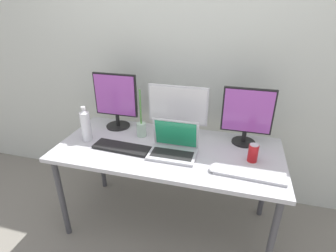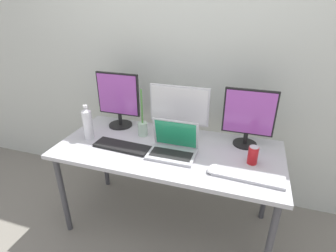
{
  "view_description": "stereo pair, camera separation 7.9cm",
  "coord_description": "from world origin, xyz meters",
  "views": [
    {
      "loc": [
        0.44,
        -1.61,
        1.72
      ],
      "look_at": [
        0.0,
        0.0,
        0.92
      ],
      "focal_mm": 28.0,
      "sensor_mm": 36.0,
      "label": 1
    },
    {
      "loc": [
        0.51,
        -1.59,
        1.72
      ],
      "look_at": [
        0.0,
        0.0,
        0.92
      ],
      "focal_mm": 28.0,
      "sensor_mm": 36.0,
      "label": 2
    }
  ],
  "objects": [
    {
      "name": "ground_plane",
      "position": [
        0.0,
        0.0,
        0.0
      ],
      "size": [
        16.0,
        16.0,
        0.0
      ],
      "primitive_type": "plane",
      "color": "gray"
    },
    {
      "name": "wall_back",
      "position": [
        0.0,
        0.59,
        1.3
      ],
      "size": [
        7.0,
        0.08,
        2.6
      ],
      "primitive_type": "cube",
      "color": "silver",
      "rests_on": "ground"
    },
    {
      "name": "work_desk",
      "position": [
        0.0,
        0.0,
        0.68
      ],
      "size": [
        1.64,
        0.74,
        0.74
      ],
      "color": "#424247",
      "rests_on": "ground"
    },
    {
      "name": "monitor_left",
      "position": [
        -0.51,
        0.24,
        0.98
      ],
      "size": [
        0.37,
        0.2,
        0.46
      ],
      "color": "black",
      "rests_on": "work_desk"
    },
    {
      "name": "monitor_center",
      "position": [
        0.02,
        0.22,
        0.97
      ],
      "size": [
        0.46,
        0.19,
        0.41
      ],
      "color": "silver",
      "rests_on": "work_desk"
    },
    {
      "name": "monitor_right",
      "position": [
        0.53,
        0.23,
        0.97
      ],
      "size": [
        0.36,
        0.18,
        0.43
      ],
      "color": "black",
      "rests_on": "work_desk"
    },
    {
      "name": "laptop_silver",
      "position": [
        0.06,
        -0.06,
        0.8
      ],
      "size": [
        0.33,
        0.23,
        0.24
      ],
      "color": "#B7B7BC",
      "rests_on": "work_desk"
    },
    {
      "name": "keyboard_main",
      "position": [
        0.57,
        -0.18,
        0.75
      ],
      "size": [
        0.44,
        0.15,
        0.02
      ],
      "primitive_type": "cube",
      "rotation": [
        0.0,
        0.0,
        -0.05
      ],
      "color": "#B2B2B7",
      "rests_on": "work_desk"
    },
    {
      "name": "keyboard_aux",
      "position": [
        -0.32,
        -0.1,
        0.75
      ],
      "size": [
        0.43,
        0.16,
        0.02
      ],
      "primitive_type": "cube",
      "rotation": [
        0.0,
        0.0,
        -0.06
      ],
      "color": "black",
      "rests_on": "work_desk"
    },
    {
      "name": "mouse_by_keyboard",
      "position": [
        0.36,
        -0.19,
        0.76
      ],
      "size": [
        0.09,
        0.12,
        0.03
      ],
      "primitive_type": "ellipsoid",
      "rotation": [
        0.0,
        0.0,
        -0.27
      ],
      "color": "silver",
      "rests_on": "work_desk"
    },
    {
      "name": "water_bottle",
      "position": [
        -0.64,
        -0.04,
        0.87
      ],
      "size": [
        0.07,
        0.07,
        0.28
      ],
      "color": "silver",
      "rests_on": "work_desk"
    },
    {
      "name": "soda_can_near_keyboard",
      "position": [
        0.59,
        -0.02,
        0.8
      ],
      "size": [
        0.07,
        0.07,
        0.13
      ],
      "color": "red",
      "rests_on": "work_desk"
    },
    {
      "name": "bamboo_vase",
      "position": [
        -0.25,
        0.13,
        0.81
      ],
      "size": [
        0.08,
        0.08,
        0.39
      ],
      "color": "#B2D1B7",
      "rests_on": "work_desk"
    }
  ]
}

